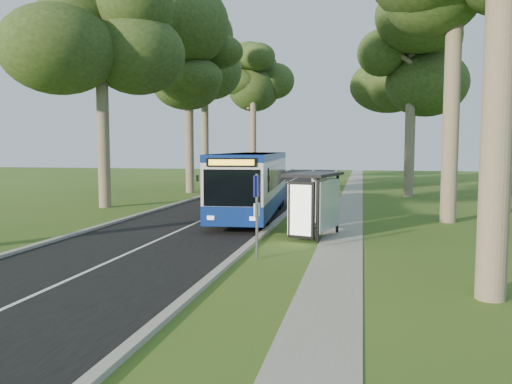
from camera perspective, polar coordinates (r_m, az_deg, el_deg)
ground at (r=18.28m, az=0.21°, el=-5.45°), size 120.00×120.00×0.00m
road at (r=28.71m, az=-2.53°, el=-1.61°), size 7.00×100.00×0.02m
kerb_east at (r=28.03m, az=4.41°, el=-1.68°), size 0.25×100.00×0.12m
kerb_west at (r=29.77m, az=-9.07°, el=-1.34°), size 0.25×100.00×0.12m
centre_line at (r=28.71m, az=-2.53°, el=-1.59°), size 0.12×100.00×0.00m
footpath at (r=27.80m, az=10.55°, el=-1.91°), size 1.50×100.00×0.02m
bus at (r=24.56m, az=-0.40°, el=0.99°), size 3.35×11.78×3.08m
bus_stop_sign at (r=14.85m, az=0.09°, el=-1.64°), size 0.14×0.36×2.56m
bus_shelter at (r=18.42m, az=6.93°, el=-0.10°), size 2.15×3.08×2.40m
litter_bin at (r=23.94m, az=6.89°, el=-1.70°), size 0.60×0.60×1.06m
car_white at (r=41.50m, az=-5.21°, el=1.32°), size 3.01×4.22×1.33m
car_silver at (r=51.25m, az=-1.19°, el=2.13°), size 2.53×4.77×1.50m
tree_west_b at (r=30.23m, az=-17.40°, el=19.27°), size 5.20×5.20×14.69m
tree_west_c at (r=38.34m, az=-7.71°, el=14.70°), size 5.20×5.20×13.22m
tree_west_d at (r=48.57m, az=-5.91°, el=14.44°), size 5.20×5.20×15.26m
tree_west_e at (r=57.44m, az=-0.32°, el=12.70°), size 5.20×5.20×14.87m
tree_east_c at (r=36.36m, az=17.39°, el=15.46°), size 5.20×5.20×13.56m
tree_east_d at (r=48.40m, az=17.53°, el=13.89°), size 5.20×5.20×14.83m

